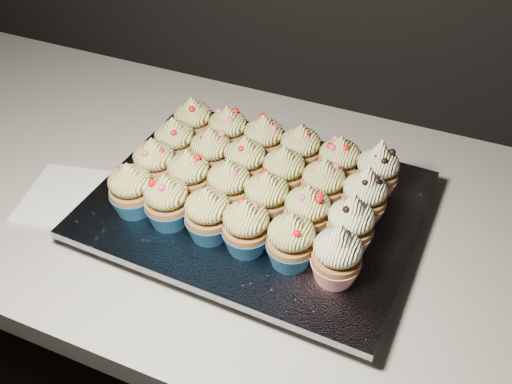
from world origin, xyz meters
TOP-DOWN VIEW (x-y plane):
  - cabinet at (0.00, 1.70)m, footprint 2.40×0.60m
  - worktop at (0.00, 1.70)m, footprint 2.44×0.64m
  - napkin at (-0.03, 1.59)m, footprint 0.17×0.17m
  - baking_tray at (0.25, 1.67)m, footprint 0.43×0.33m
  - foil_lining at (0.25, 1.67)m, footprint 0.47×0.37m
  - cupcake_0 at (0.10, 1.58)m, footprint 0.06×0.06m
  - cupcake_1 at (0.16, 1.58)m, footprint 0.06×0.06m
  - cupcake_2 at (0.22, 1.58)m, footprint 0.06×0.06m
  - cupcake_3 at (0.27, 1.58)m, footprint 0.06×0.06m
  - cupcake_4 at (0.34, 1.58)m, footprint 0.06×0.06m
  - cupcake_5 at (0.40, 1.57)m, footprint 0.06×0.06m
  - cupcake_6 at (0.10, 1.64)m, footprint 0.06×0.06m
  - cupcake_7 at (0.16, 1.64)m, footprint 0.06×0.06m
  - cupcake_8 at (0.22, 1.64)m, footprint 0.06×0.06m
  - cupcake_9 at (0.28, 1.64)m, footprint 0.06×0.06m
  - cupcake_10 at (0.34, 1.63)m, footprint 0.06×0.06m
  - cupcake_11 at (0.40, 1.63)m, footprint 0.06×0.06m
  - cupcake_12 at (0.10, 1.70)m, footprint 0.06×0.06m
  - cupcake_13 at (0.16, 1.70)m, footprint 0.06×0.06m
  - cupcake_14 at (0.22, 1.70)m, footprint 0.06×0.06m
  - cupcake_15 at (0.28, 1.70)m, footprint 0.06×0.06m
  - cupcake_16 at (0.34, 1.69)m, footprint 0.06×0.06m
  - cupcake_17 at (0.40, 1.69)m, footprint 0.06×0.06m
  - cupcake_18 at (0.10, 1.76)m, footprint 0.06×0.06m
  - cupcake_19 at (0.16, 1.76)m, footprint 0.06×0.06m
  - cupcake_20 at (0.22, 1.76)m, footprint 0.06×0.06m
  - cupcake_21 at (0.28, 1.76)m, footprint 0.06×0.06m
  - cupcake_22 at (0.34, 1.75)m, footprint 0.06×0.06m
  - cupcake_23 at (0.40, 1.75)m, footprint 0.06×0.06m

SIDE VIEW (x-z plane):
  - cabinet at x=0.00m, z-range 0.00..0.86m
  - worktop at x=0.00m, z-range 0.86..0.90m
  - napkin at x=-0.03m, z-range 0.90..0.90m
  - baking_tray at x=0.25m, z-range 0.90..0.92m
  - foil_lining at x=0.25m, z-range 0.92..0.93m
  - cupcake_0 at x=0.10m, z-range 0.93..1.01m
  - cupcake_1 at x=0.16m, z-range 0.93..1.01m
  - cupcake_2 at x=0.22m, z-range 0.93..1.01m
  - cupcake_3 at x=0.27m, z-range 0.93..1.01m
  - cupcake_4 at x=0.34m, z-range 0.93..1.01m
  - cupcake_6 at x=0.10m, z-range 0.93..1.01m
  - cupcake_7 at x=0.16m, z-range 0.93..1.01m
  - cupcake_8 at x=0.22m, z-range 0.93..1.01m
  - cupcake_9 at x=0.28m, z-range 0.93..1.01m
  - cupcake_10 at x=0.34m, z-range 0.93..1.01m
  - cupcake_12 at x=0.10m, z-range 0.93..1.01m
  - cupcake_13 at x=0.16m, z-range 0.93..1.01m
  - cupcake_14 at x=0.22m, z-range 0.93..1.01m
  - cupcake_15 at x=0.28m, z-range 0.93..1.01m
  - cupcake_16 at x=0.34m, z-range 0.93..1.01m
  - cupcake_18 at x=0.10m, z-range 0.93..1.01m
  - cupcake_19 at x=0.16m, z-range 0.93..1.01m
  - cupcake_20 at x=0.22m, z-range 0.93..1.01m
  - cupcake_21 at x=0.28m, z-range 0.93..1.01m
  - cupcake_22 at x=0.34m, z-range 0.93..1.01m
  - cupcake_5 at x=0.40m, z-range 0.93..1.02m
  - cupcake_11 at x=0.40m, z-range 0.93..1.02m
  - cupcake_17 at x=0.40m, z-range 0.93..1.02m
  - cupcake_23 at x=0.40m, z-range 0.93..1.02m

